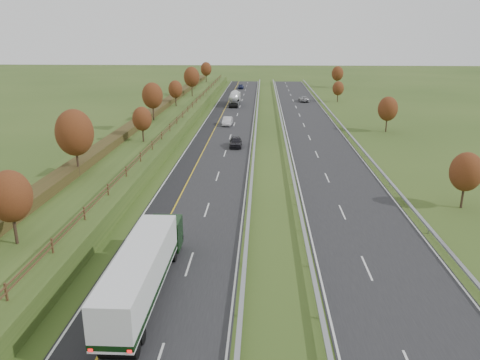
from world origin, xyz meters
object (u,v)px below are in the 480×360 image
(box_lorry, at_px, (144,268))
(car_oncoming, at_px, (304,99))
(car_small_far, at_px, (241,87))
(car_silver_mid, at_px, (227,121))
(road_tanker, at_px, (235,98))
(car_dark_near, at_px, (236,142))

(box_lorry, bearing_deg, car_oncoming, 79.17)
(car_oncoming, bearing_deg, car_small_far, -61.05)
(box_lorry, height_order, car_oncoming, box_lorry)
(car_silver_mid, bearing_deg, car_oncoming, 65.10)
(road_tanker, bearing_deg, car_silver_mid, -89.57)
(car_small_far, bearing_deg, car_dark_near, -86.53)
(car_silver_mid, bearing_deg, box_lorry, -88.26)
(car_dark_near, relative_size, car_oncoming, 0.92)
(car_dark_near, relative_size, car_small_far, 1.07)
(box_lorry, xyz_separation_m, road_tanker, (0.71, 91.80, -0.47))
(car_silver_mid, bearing_deg, road_tanker, 92.98)
(box_lorry, xyz_separation_m, car_silver_mid, (0.91, 64.28, -1.48))
(car_small_far, xyz_separation_m, car_oncoming, (18.36, -29.89, 0.08))
(car_small_far, distance_m, car_oncoming, 35.08)
(road_tanker, distance_m, car_dark_near, 46.30)
(car_dark_near, distance_m, car_small_far, 83.32)
(car_dark_near, xyz_separation_m, car_small_far, (-3.05, 83.27, -0.17))
(car_small_far, bearing_deg, box_lorry, -88.89)
(road_tanker, height_order, car_dark_near, road_tanker)
(road_tanker, height_order, car_oncoming, road_tanker)
(box_lorry, height_order, car_silver_mid, box_lorry)
(car_small_far, bearing_deg, car_silver_mid, -88.33)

